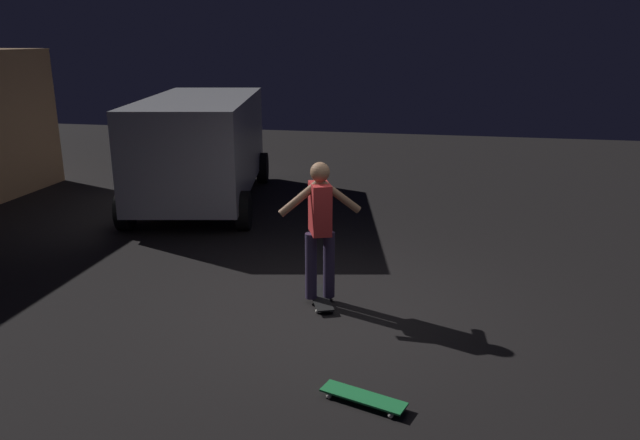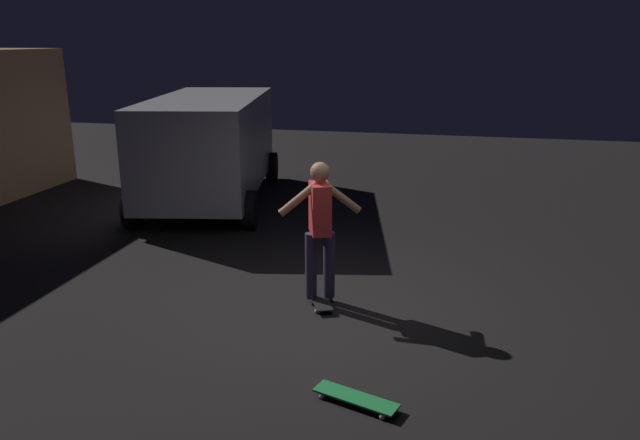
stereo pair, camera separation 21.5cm
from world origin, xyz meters
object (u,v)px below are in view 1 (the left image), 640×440
(parked_van, at_px, (201,144))
(skateboard_ridden, at_px, (320,298))
(skater, at_px, (320,221))
(skateboard_spare, at_px, (363,397))

(parked_van, xyz_separation_m, skateboard_ridden, (-4.17, -3.15, -1.11))
(parked_van, relative_size, skateboard_ridden, 6.12)
(skater, bearing_deg, skateboard_ridden, 0.00)
(skateboard_ridden, xyz_separation_m, skater, (-0.00, 0.00, 0.98))
(skateboard_spare, relative_size, skater, 0.48)
(skateboard_ridden, relative_size, skateboard_spare, 0.99)
(skateboard_ridden, distance_m, skateboard_spare, 2.18)
(parked_van, height_order, skateboard_ridden, parked_van)
(parked_van, relative_size, skater, 2.92)
(skater, bearing_deg, parked_van, 37.06)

